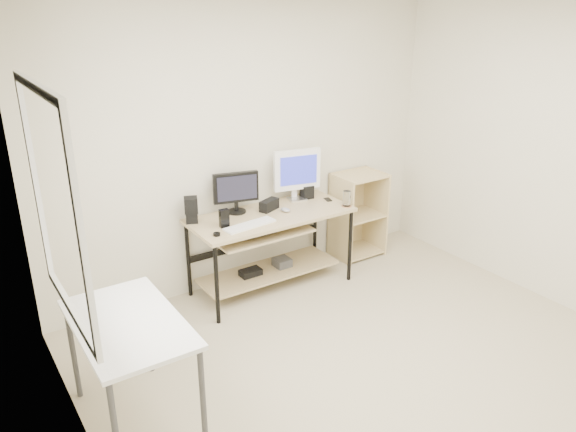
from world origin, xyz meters
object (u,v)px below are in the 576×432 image
(desk, at_px, (268,236))
(side_table, at_px, (129,332))
(shelf_unit, at_px, (356,214))
(audio_controller, at_px, (224,218))
(black_monitor, at_px, (236,190))
(white_imac, at_px, (297,171))

(desk, xyz_separation_m, side_table, (-1.65, -1.06, 0.13))
(shelf_unit, distance_m, audio_controller, 1.70)
(shelf_unit, height_order, black_monitor, black_monitor)
(shelf_unit, distance_m, white_imac, 0.94)
(desk, height_order, side_table, same)
(white_imac, bearing_deg, black_monitor, -169.05)
(side_table, bearing_deg, desk, 32.65)
(side_table, height_order, black_monitor, black_monitor)
(desk, bearing_deg, white_imac, 22.32)
(desk, relative_size, shelf_unit, 1.67)
(audio_controller, bearing_deg, side_table, -134.94)
(desk, distance_m, audio_controller, 0.55)
(desk, height_order, audio_controller, audio_controller)
(shelf_unit, xyz_separation_m, audio_controller, (-1.65, -0.21, 0.38))
(black_monitor, bearing_deg, desk, -28.08)
(audio_controller, bearing_deg, shelf_unit, 11.97)
(shelf_unit, relative_size, audio_controller, 5.65)
(side_table, distance_m, audio_controller, 1.56)
(side_table, bearing_deg, white_imac, 30.65)
(desk, bearing_deg, black_monitor, 137.85)
(black_monitor, height_order, audio_controller, black_monitor)
(white_imac, bearing_deg, audio_controller, -153.42)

